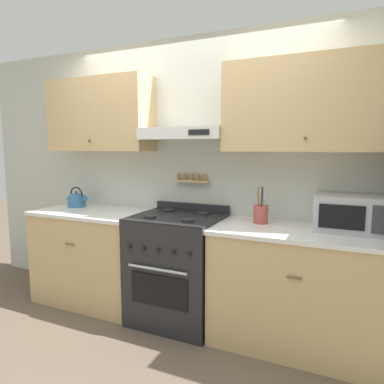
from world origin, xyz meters
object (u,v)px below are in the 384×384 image
(tea_kettle, at_px, (77,199))
(microwave, at_px, (351,213))
(stove_range, at_px, (178,268))
(utensil_crock, at_px, (261,214))

(tea_kettle, bearing_deg, microwave, 0.39)
(microwave, bearing_deg, stove_range, -174.05)
(stove_range, relative_size, utensil_crock, 3.36)
(tea_kettle, height_order, utensil_crock, utensil_crock)
(tea_kettle, distance_m, utensil_crock, 1.95)
(stove_range, height_order, microwave, microwave)
(utensil_crock, bearing_deg, microwave, 1.53)
(stove_range, relative_size, microwave, 2.03)
(tea_kettle, height_order, microwave, microwave)
(stove_range, xyz_separation_m, utensil_crock, (0.70, 0.12, 0.52))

